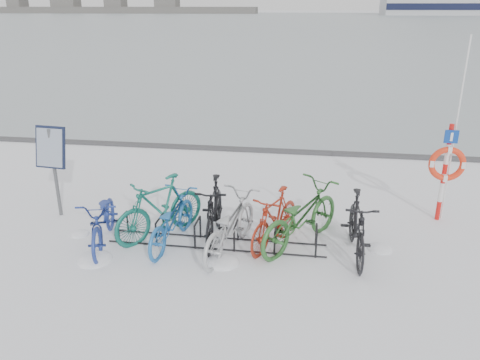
{
  "coord_description": "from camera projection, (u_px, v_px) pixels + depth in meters",
  "views": [
    {
      "loc": [
        1.58,
        -7.52,
        4.13
      ],
      "look_at": [
        0.34,
        0.6,
        1.06
      ],
      "focal_mm": 35.0,
      "sensor_mm": 36.0,
      "label": 1
    }
  ],
  "objects": [
    {
      "name": "shoreline",
      "position": [
        96.0,
        8.0,
        265.61
      ],
      "size": [
        180.0,
        12.0,
        9.5
      ],
      "color": "#4B4B4B",
      "rests_on": "ground"
    },
    {
      "name": "quay_edge",
      "position": [
        255.0,
        150.0,
        14.08
      ],
      "size": [
        400.0,
        0.25,
        0.1
      ],
      "primitive_type": "cube",
      "color": "#3F3F42",
      "rests_on": "ground"
    },
    {
      "name": "info_board",
      "position": [
        51.0,
        153.0,
        9.34
      ],
      "size": [
        0.66,
        0.3,
        1.91
      ],
      "rotation": [
        0.0,
        0.0,
        -0.1
      ],
      "color": "#595B5E",
      "rests_on": "ground"
    },
    {
      "name": "ground",
      "position": [
        217.0,
        244.0,
        8.63
      ],
      "size": [
        900.0,
        900.0,
        0.0
      ],
      "primitive_type": "plane",
      "color": "white",
      "rests_on": "ground"
    },
    {
      "name": "bike_1",
      "position": [
        160.0,
        206.0,
        8.78
      ],
      "size": [
        1.64,
        1.93,
        1.19
      ],
      "primitive_type": "imported",
      "rotation": [
        0.0,
        0.0,
        -0.64
      ],
      "color": "#166558",
      "rests_on": "ground"
    },
    {
      "name": "bike_2",
      "position": [
        171.0,
        218.0,
        8.52
      ],
      "size": [
        0.9,
        1.95,
        0.99
      ],
      "primitive_type": "imported",
      "rotation": [
        0.0,
        0.0,
        3.01
      ],
      "color": "#2063AB",
      "rests_on": "ground"
    },
    {
      "name": "bike_5",
      "position": [
        275.0,
        217.0,
        8.49
      ],
      "size": [
        1.14,
        1.82,
        1.06
      ],
      "primitive_type": "imported",
      "rotation": [
        0.0,
        0.0,
        -0.4
      ],
      "color": "#9F2715",
      "rests_on": "ground"
    },
    {
      "name": "bike_6",
      "position": [
        301.0,
        214.0,
        8.46
      ],
      "size": [
        1.89,
        2.29,
        1.17
      ],
      "primitive_type": "imported",
      "rotation": [
        0.0,
        0.0,
        2.55
      ],
      "color": "#2D642B",
      "rests_on": "ground"
    },
    {
      "name": "bike_rack",
      "position": [
        217.0,
        235.0,
        8.57
      ],
      "size": [
        4.0,
        0.48,
        0.46
      ],
      "color": "black",
      "rests_on": "ground"
    },
    {
      "name": "lifebuoy_station",
      "position": [
        447.0,
        164.0,
        9.14
      ],
      "size": [
        0.7,
        0.22,
        3.65
      ],
      "color": "red",
      "rests_on": "ground"
    },
    {
      "name": "ice_sheet",
      "position": [
        310.0,
        19.0,
        152.16
      ],
      "size": [
        400.0,
        298.0,
        0.02
      ],
      "primitive_type": "cube",
      "color": "#A1AEB6",
      "rests_on": "ground"
    },
    {
      "name": "snow_drifts",
      "position": [
        189.0,
        254.0,
        8.28
      ],
      "size": [
        6.05,
        1.88,
        0.22
      ],
      "color": "white",
      "rests_on": "ground"
    },
    {
      "name": "bike_7",
      "position": [
        357.0,
        225.0,
        8.09
      ],
      "size": [
        0.6,
        1.92,
        1.14
      ],
      "primitive_type": "imported",
      "rotation": [
        0.0,
        0.0,
        0.04
      ],
      "color": "black",
      "rests_on": "ground"
    },
    {
      "name": "bike_4",
      "position": [
        229.0,
        223.0,
        8.23
      ],
      "size": [
        1.21,
        2.16,
        1.07
      ],
      "primitive_type": "imported",
      "rotation": [
        0.0,
        0.0,
        2.89
      ],
      "color": "#A5A8AC",
      "rests_on": "ground"
    },
    {
      "name": "bike_3",
      "position": [
        214.0,
        209.0,
        8.68
      ],
      "size": [
        0.68,
        1.99,
        1.18
      ],
      "primitive_type": "imported",
      "rotation": [
        0.0,
        0.0,
        0.07
      ],
      "color": "black",
      "rests_on": "ground"
    },
    {
      "name": "bike_0",
      "position": [
        104.0,
        218.0,
        8.5
      ],
      "size": [
        1.12,
        2.04,
        1.01
      ],
      "primitive_type": "imported",
      "rotation": [
        0.0,
        0.0,
        0.24
      ],
      "color": "navy",
      "rests_on": "ground"
    }
  ]
}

